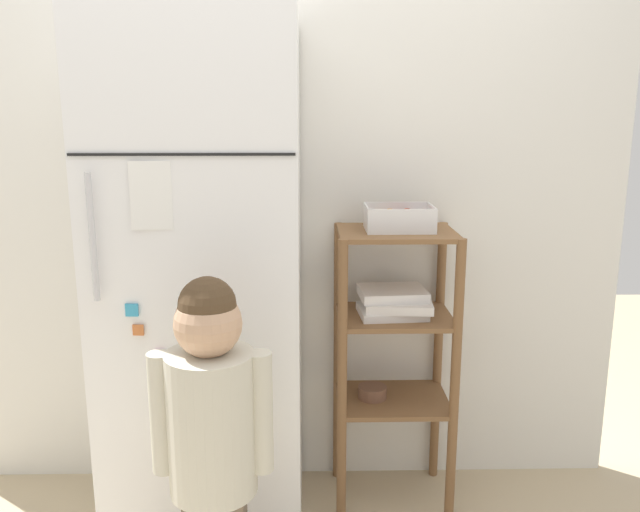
{
  "coord_description": "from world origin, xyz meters",
  "views": [
    {
      "loc": [
        0.1,
        -2.26,
        1.54
      ],
      "look_at": [
        0.14,
        0.02,
        1.02
      ],
      "focal_mm": 37.19,
      "sensor_mm": 36.0,
      "label": 1
    }
  ],
  "objects_px": {
    "child_standing": "(212,422)",
    "fruit_bin": "(398,220)",
    "pantry_shelf_unit": "(393,332)",
    "refrigerator": "(203,285)"
  },
  "relations": [
    {
      "from": "refrigerator",
      "to": "pantry_shelf_unit",
      "type": "relative_size",
      "value": 1.68
    },
    {
      "from": "pantry_shelf_unit",
      "to": "fruit_bin",
      "type": "distance_m",
      "value": 0.43
    },
    {
      "from": "pantry_shelf_unit",
      "to": "fruit_bin",
      "type": "bearing_deg",
      "value": 50.6
    },
    {
      "from": "pantry_shelf_unit",
      "to": "fruit_bin",
      "type": "height_order",
      "value": "fruit_bin"
    },
    {
      "from": "child_standing",
      "to": "pantry_shelf_unit",
      "type": "bearing_deg",
      "value": 46.83
    },
    {
      "from": "refrigerator",
      "to": "fruit_bin",
      "type": "height_order",
      "value": "refrigerator"
    },
    {
      "from": "pantry_shelf_unit",
      "to": "fruit_bin",
      "type": "xyz_separation_m",
      "value": [
        0.01,
        0.01,
        0.43
      ]
    },
    {
      "from": "refrigerator",
      "to": "fruit_bin",
      "type": "relative_size",
      "value": 7.42
    },
    {
      "from": "child_standing",
      "to": "fruit_bin",
      "type": "relative_size",
      "value": 4.4
    },
    {
      "from": "refrigerator",
      "to": "child_standing",
      "type": "height_order",
      "value": "refrigerator"
    }
  ]
}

